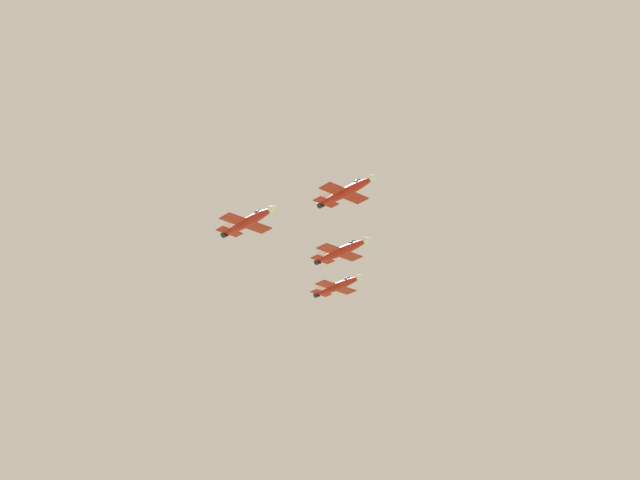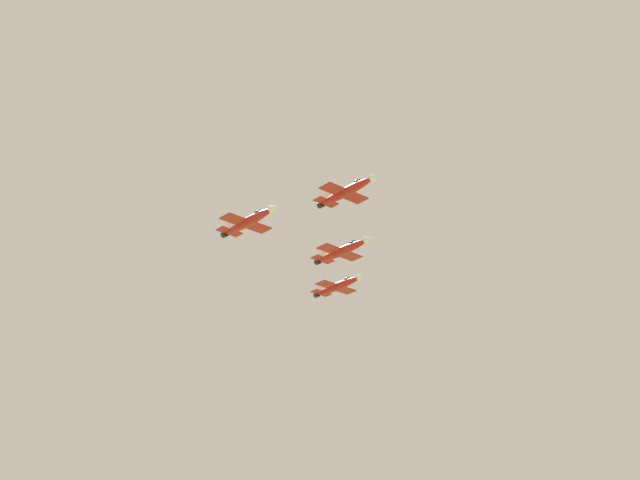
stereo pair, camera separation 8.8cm
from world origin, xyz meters
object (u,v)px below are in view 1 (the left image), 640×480
jet_left_wingman (342,251)px  jet_left_outer (338,286)px  jet_right_wingman (248,221)px  jet_lead (347,191)px

jet_left_wingman → jet_left_outer: size_ratio=1.04×
jet_left_outer → jet_right_wingman: bearing=-68.0°
jet_left_wingman → jet_right_wingman: bearing=-89.9°
jet_lead → jet_left_outer: bearing=140.5°
jet_left_wingman → jet_right_wingman: 21.77m
jet_right_wingman → jet_left_outer: size_ratio=1.03×
jet_lead → jet_left_outer: (-30.22, -14.65, -3.98)m
jet_lead → jet_left_wingman: bearing=140.5°
jet_lead → jet_left_outer: size_ratio=1.02×
jet_left_wingman → jet_left_outer: 16.79m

